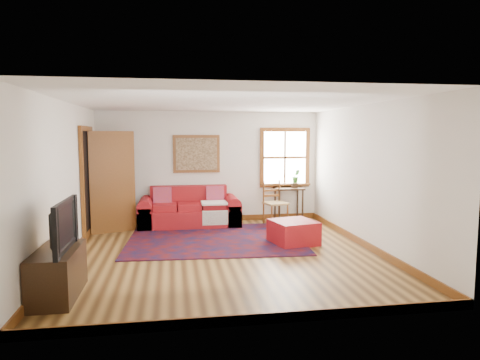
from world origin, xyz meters
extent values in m
plane|color=#492E13|center=(0.00, 0.00, 0.00)|extent=(5.50, 5.50, 0.00)
cube|color=silver|center=(0.00, 2.75, 1.25)|extent=(5.00, 0.04, 2.50)
cube|color=silver|center=(0.00, -2.75, 1.25)|extent=(5.00, 0.04, 2.50)
cube|color=silver|center=(-2.50, 0.00, 1.25)|extent=(0.04, 5.50, 2.50)
cube|color=silver|center=(2.50, 0.00, 1.25)|extent=(0.04, 5.50, 2.50)
cube|color=white|center=(0.00, 0.00, 2.50)|extent=(5.00, 5.50, 0.04)
cube|color=brown|center=(0.00, 2.73, 0.06)|extent=(5.00, 0.03, 0.12)
cube|color=brown|center=(-2.48, 0.00, 0.06)|extent=(0.03, 5.50, 0.12)
cube|color=brown|center=(2.48, 0.00, 0.06)|extent=(0.03, 5.50, 0.12)
cube|color=white|center=(1.75, 2.73, 1.45)|extent=(1.00, 0.02, 1.20)
cube|color=brown|center=(1.75, 2.72, 2.09)|extent=(1.18, 0.06, 0.09)
cube|color=brown|center=(1.75, 2.72, 0.80)|extent=(1.18, 0.06, 0.09)
cube|color=brown|center=(1.21, 2.72, 1.45)|extent=(0.09, 0.06, 1.20)
cube|color=brown|center=(2.29, 2.72, 1.45)|extent=(0.09, 0.06, 1.20)
cube|color=brown|center=(1.75, 2.72, 1.45)|extent=(1.00, 0.04, 0.05)
cube|color=brown|center=(1.75, 2.65, 0.83)|extent=(1.15, 0.20, 0.04)
imported|color=#2A6B25|center=(2.00, 2.63, 1.01)|extent=(0.18, 0.15, 0.33)
cube|color=black|center=(-2.49, 1.60, 1.02)|extent=(0.02, 0.90, 2.05)
cube|color=brown|center=(-2.46, 1.11, 1.02)|extent=(0.06, 0.09, 2.05)
cube|color=brown|center=(-2.46, 2.10, 1.02)|extent=(0.06, 0.09, 2.05)
cube|color=brown|center=(-2.46, 1.60, 2.09)|extent=(0.06, 1.08, 0.09)
cube|color=brown|center=(-2.04, 1.90, 1.02)|extent=(0.86, 0.35, 2.05)
cube|color=silver|center=(-2.04, 1.90, 1.13)|extent=(0.56, 0.22, 1.33)
cube|color=brown|center=(-0.30, 2.73, 1.55)|extent=(1.05, 0.04, 0.85)
cube|color=tan|center=(-0.30, 2.69, 1.55)|extent=(0.92, 0.03, 0.72)
cube|color=#500B0B|center=(-0.07, 0.97, 0.01)|extent=(3.36, 2.76, 0.02)
cube|color=maroon|center=(-0.49, 2.27, 0.19)|extent=(2.17, 0.90, 0.38)
cube|color=maroon|center=(-0.49, 2.60, 0.61)|extent=(1.69, 0.25, 0.47)
cube|color=maroon|center=(-1.43, 2.27, 0.24)|extent=(0.30, 0.90, 0.47)
cube|color=maroon|center=(0.44, 2.27, 0.24)|extent=(0.30, 0.90, 0.47)
cube|color=#C6411C|center=(-1.07, 2.44, 0.64)|extent=(0.40, 0.19, 0.41)
cube|color=#C6411C|center=(0.09, 2.44, 0.64)|extent=(0.40, 0.19, 0.41)
cube|color=silver|center=(0.03, 2.10, 0.52)|extent=(0.55, 0.49, 0.04)
cube|color=maroon|center=(1.32, 0.45, 0.21)|extent=(0.89, 0.89, 0.42)
cube|color=#311E10|center=(1.79, 2.50, 0.75)|extent=(0.64, 0.48, 0.04)
cylinder|color=#311E10|center=(1.52, 2.30, 0.37)|extent=(0.04, 0.04, 0.73)
cylinder|color=#311E10|center=(2.07, 2.30, 0.37)|extent=(0.04, 0.04, 0.73)
cylinder|color=#311E10|center=(1.52, 2.70, 0.37)|extent=(0.04, 0.04, 0.73)
cylinder|color=#311E10|center=(2.07, 2.70, 0.37)|extent=(0.04, 0.04, 0.73)
cube|color=tan|center=(1.38, 2.07, 0.49)|extent=(0.55, 0.54, 0.04)
cylinder|color=brown|center=(1.24, 1.84, 0.23)|extent=(0.04, 0.04, 0.47)
cylinder|color=brown|center=(1.62, 1.95, 0.23)|extent=(0.04, 0.04, 0.47)
cylinder|color=brown|center=(1.14, 2.20, 0.49)|extent=(0.04, 0.04, 0.97)
cylinder|color=brown|center=(1.52, 2.30, 0.49)|extent=(0.04, 0.04, 0.97)
cube|color=brown|center=(1.33, 2.25, 0.75)|extent=(0.39, 0.14, 0.29)
cube|color=#311E10|center=(-2.24, -1.60, 0.29)|extent=(0.48, 1.07, 0.59)
imported|color=black|center=(-2.22, -1.64, 0.89)|extent=(0.14, 1.05, 0.61)
cylinder|color=silver|center=(-2.19, -1.24, 0.68)|extent=(0.12, 0.12, 0.18)
cylinder|color=#FFA53F|center=(-2.19, -1.24, 0.65)|extent=(0.07, 0.07, 0.12)
camera|label=1|loc=(-0.85, -6.94, 1.97)|focal=32.00mm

